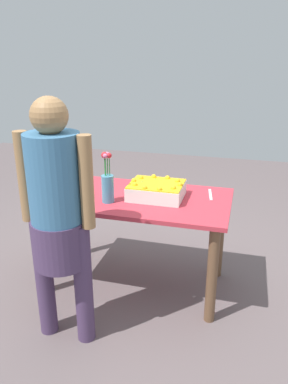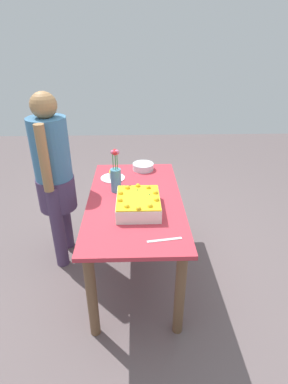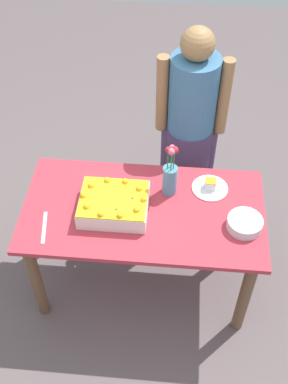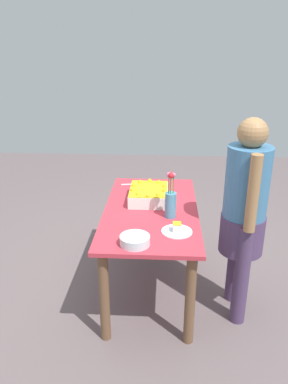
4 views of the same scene
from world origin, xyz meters
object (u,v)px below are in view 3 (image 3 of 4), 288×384
at_px(sheet_cake, 114,204).
at_px(fruit_bowl, 245,223).
at_px(serving_plate_with_slice, 210,187).
at_px(flower_vase, 170,176).
at_px(cake_knife, 44,227).
at_px(person_standing, 191,120).

relative_size(sheet_cake, fruit_bowl, 1.94).
bearing_deg(serving_plate_with_slice, flower_vase, -169.48).
distance_m(serving_plate_with_slice, flower_vase, 0.27).
xyz_separation_m(flower_vase, fruit_bowl, (0.42, -0.23, -0.10)).
bearing_deg(serving_plate_with_slice, fruit_bowl, -55.86).
xyz_separation_m(serving_plate_with_slice, cake_knife, (-0.91, -0.37, -0.01)).
xyz_separation_m(serving_plate_with_slice, fruit_bowl, (0.19, -0.27, 0.01)).
bearing_deg(sheet_cake, fruit_bowl, -4.42).
relative_size(sheet_cake, person_standing, 0.25).
distance_m(fruit_bowl, person_standing, 0.81).
height_order(serving_plate_with_slice, flower_vase, flower_vase).
bearing_deg(sheet_cake, person_standing, 59.28).
distance_m(sheet_cake, flower_vase, 0.36).
bearing_deg(serving_plate_with_slice, sheet_cake, -158.06).
height_order(sheet_cake, fruit_bowl, sheet_cake).
xyz_separation_m(serving_plate_with_slice, person_standing, (-0.13, 0.47, 0.11)).
distance_m(sheet_cake, cake_knife, 0.40).
distance_m(cake_knife, flower_vase, 0.76).
height_order(serving_plate_with_slice, person_standing, person_standing).
relative_size(cake_knife, person_standing, 0.15).
bearing_deg(sheet_cake, flower_vase, 29.84).
relative_size(fruit_bowl, person_standing, 0.13).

